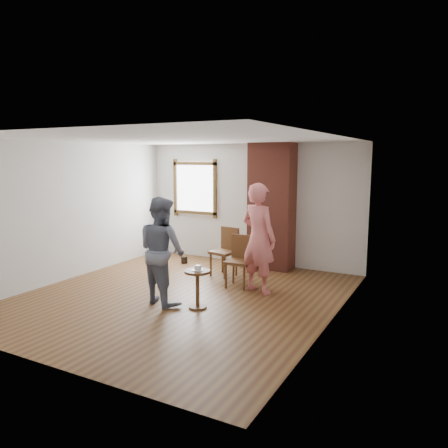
{
  "coord_description": "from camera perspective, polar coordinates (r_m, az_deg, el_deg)",
  "views": [
    {
      "loc": [
        3.95,
        -5.87,
        2.31
      ],
      "look_at": [
        0.39,
        0.8,
        1.15
      ],
      "focal_mm": 35.0,
      "sensor_mm": 36.0,
      "label": 1
    }
  ],
  "objects": [
    {
      "name": "cake_plate",
      "position": [
        6.71,
        -3.5,
        -6.02
      ],
      "size": [
        0.18,
        0.18,
        0.01
      ],
      "primitive_type": "cylinder",
      "color": "white",
      "rests_on": "side_table"
    },
    {
      "name": "stoneware_crock",
      "position": [
        9.4,
        2.47,
        -4.15
      ],
      "size": [
        0.42,
        0.42,
        0.43
      ],
      "primitive_type": "cylinder",
      "rotation": [
        0.0,
        0.0,
        -0.31
      ],
      "color": "tan",
      "rests_on": "ground"
    },
    {
      "name": "person_pink",
      "position": [
        7.45,
        4.54,
        -1.87
      ],
      "size": [
        0.79,
        0.64,
        1.89
      ],
      "primitive_type": "imported",
      "rotation": [
        0.0,
        0.0,
        2.84
      ],
      "color": "#DF6F6F",
      "rests_on": "ground"
    },
    {
      "name": "dining_chair_left",
      "position": [
        8.58,
        0.27,
        -3.25
      ],
      "size": [
        0.52,
        0.52,
        0.94
      ],
      "rotation": [
        0.0,
        0.0,
        -0.21
      ],
      "color": "brown",
      "rests_on": "ground"
    },
    {
      "name": "cake_slice",
      "position": [
        6.7,
        -3.43,
        -5.75
      ],
      "size": [
        0.08,
        0.07,
        0.06
      ],
      "primitive_type": "cube",
      "color": "white",
      "rests_on": "cake_plate"
    },
    {
      "name": "brick_chimney",
      "position": [
        9.07,
        6.26,
        2.28
      ],
      "size": [
        0.9,
        0.5,
        2.6
      ],
      "primitive_type": "cube",
      "color": "brown",
      "rests_on": "ground"
    },
    {
      "name": "room_shell",
      "position": [
        7.63,
        -3.65,
        4.94
      ],
      "size": [
        5.04,
        5.52,
        2.62
      ],
      "color": "silver",
      "rests_on": "ground"
    },
    {
      "name": "dining_chair_right",
      "position": [
        7.88,
        2.14,
        -4.44
      ],
      "size": [
        0.46,
        0.46,
        0.92
      ],
      "rotation": [
        0.0,
        0.0,
        0.07
      ],
      "color": "brown",
      "rests_on": "ground"
    },
    {
      "name": "dark_pot",
      "position": [
        9.67,
        -5.21,
        -4.69
      ],
      "size": [
        0.16,
        0.16,
        0.14
      ],
      "primitive_type": "cylinder",
      "rotation": [
        0.0,
        0.0,
        -0.13
      ],
      "color": "black",
      "rests_on": "ground"
    },
    {
      "name": "ground",
      "position": [
        7.44,
        -5.63,
        -9.4
      ],
      "size": [
        5.5,
        5.5,
        0.0
      ],
      "primitive_type": "plane",
      "color": "brown",
      "rests_on": "ground"
    },
    {
      "name": "man",
      "position": [
        6.96,
        -8.12,
        -3.43
      ],
      "size": [
        1.0,
        0.89,
        1.71
      ],
      "primitive_type": "imported",
      "rotation": [
        0.0,
        0.0,
        2.8
      ],
      "color": "#121933",
      "rests_on": "ground"
    },
    {
      "name": "side_table",
      "position": [
        6.77,
        -3.49,
        -7.66
      ],
      "size": [
        0.4,
        0.4,
        0.6
      ],
      "color": "brown",
      "rests_on": "ground"
    }
  ]
}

